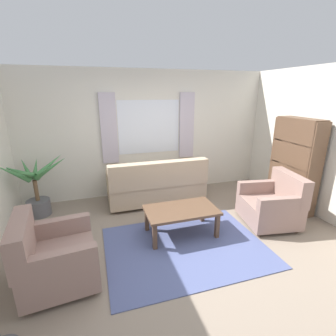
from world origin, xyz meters
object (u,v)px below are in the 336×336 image
Objects in this scene: bookshelf at (294,164)px; coffee_table at (181,212)px; armchair_right at (273,204)px; potted_plant at (36,189)px; couch at (157,185)px; armchair_left at (53,257)px.

coffee_table is at bearing 96.11° from bookshelf.
potted_plant reaches higher than armchair_right.
coffee_table is 2.63m from potted_plant.
armchair_right is 0.96m from bookshelf.
potted_plant is 0.66× the size of bookshelf.
bookshelf reaches higher than armchair_right.
couch is at bearing 66.84° from bookshelf.
bookshelf reaches higher than couch.
bookshelf is (0.71, 0.38, 0.53)m from armchair_right.
armchair_left is at bearing -74.01° from armchair_right.
coffee_table is (0.06, -1.25, 0.01)m from couch.
couch is 2.47m from armchair_left.
coffee_table is (-1.59, 0.13, 0.03)m from armchair_right.
armchair_right is 0.84× the size of potted_plant.
couch is 1.67× the size of potted_plant.
potted_plant reaches higher than coffee_table.
couch reaches higher than armchair_right.
couch is 2.06× the size of armchair_left.
couch is 1.26m from coffee_table.
armchair_right is 4.12m from potted_plant.
coffee_table is 0.97× the size of potted_plant.
couch reaches higher than armchair_left.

